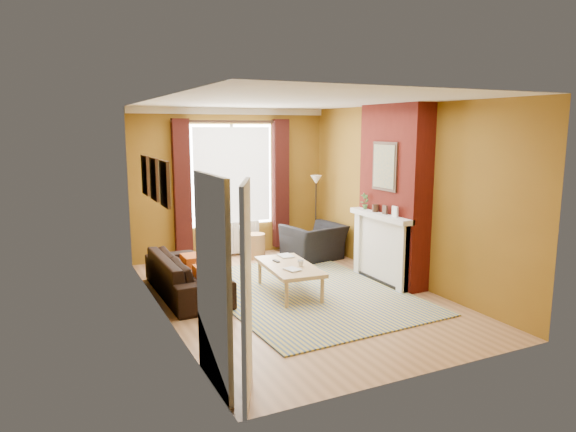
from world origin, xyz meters
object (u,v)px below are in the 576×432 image
(armchair, at_px, (314,242))
(wicker_stool, at_px, (255,246))
(floor_lamp, at_px, (316,192))
(coffee_table, at_px, (289,268))
(sofa, at_px, (187,274))

(armchair, bearing_deg, wicker_stool, -40.84)
(armchair, xyz_separation_m, floor_lamp, (0.30, 0.49, 0.87))
(armchair, height_order, coffee_table, armchair)
(sofa, xyz_separation_m, armchair, (2.67, 0.98, 0.03))
(coffee_table, xyz_separation_m, floor_lamp, (1.60, 2.11, 0.81))
(coffee_table, distance_m, floor_lamp, 2.77)
(coffee_table, xyz_separation_m, wicker_stool, (0.34, 2.18, -0.16))
(wicker_stool, relative_size, floor_lamp, 0.33)
(sofa, xyz_separation_m, floor_lamp, (2.97, 1.46, 0.90))
(wicker_stool, height_order, floor_lamp, floor_lamp)
(floor_lamp, bearing_deg, coffee_table, -127.11)
(floor_lamp, bearing_deg, wicker_stool, 176.70)
(floor_lamp, bearing_deg, sofa, -153.75)
(sofa, xyz_separation_m, wicker_stool, (1.71, 1.54, -0.07))
(coffee_table, distance_m, wicker_stool, 2.22)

